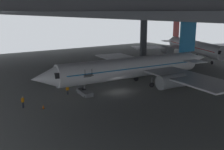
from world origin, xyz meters
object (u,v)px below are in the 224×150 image
object	(u,v)px
crew_worker_near_nose	(23,101)
baggage_tug	(188,82)
traffic_cone_orange	(43,107)
airplane_distant	(194,47)
boarding_stairs	(85,90)
crew_worker_by_stairs	(67,90)
airplane_main	(135,67)

from	to	relation	value
crew_worker_near_nose	baggage_tug	distance (m)	29.77
traffic_cone_orange	airplane_distant	bearing A→B (deg)	108.28
crew_worker_near_nose	traffic_cone_orange	distance (m)	3.09
baggage_tug	boarding_stairs	bearing A→B (deg)	-105.52
boarding_stairs	crew_worker_near_nose	size ratio (longest dim) A/B	2.69
crew_worker_by_stairs	traffic_cone_orange	distance (m)	7.03
boarding_stairs	airplane_distant	bearing A→B (deg)	108.22
airplane_distant	baggage_tug	world-z (taller)	airplane_distant
boarding_stairs	airplane_distant	size ratio (longest dim) A/B	0.14
airplane_main	boarding_stairs	bearing A→B (deg)	-90.26
airplane_main	crew_worker_near_nose	size ratio (longest dim) A/B	21.47
crew_worker_by_stairs	airplane_distant	size ratio (longest dim) A/B	0.05
crew_worker_near_nose	baggage_tug	size ratio (longest dim) A/B	0.77
traffic_cone_orange	airplane_main	bearing A→B (deg)	98.21
crew_worker_near_nose	crew_worker_by_stairs	size ratio (longest dim) A/B	1.11
crew_worker_by_stairs	baggage_tug	size ratio (longest dim) A/B	0.69
boarding_stairs	baggage_tug	world-z (taller)	boarding_stairs
boarding_stairs	crew_worker_by_stairs	bearing A→B (deg)	-122.13
airplane_main	boarding_stairs	size ratio (longest dim) A/B	7.97
crew_worker_by_stairs	airplane_distant	bearing A→B (deg)	105.56
crew_worker_near_nose	crew_worker_by_stairs	distance (m)	8.24
boarding_stairs	traffic_cone_orange	xyz separation A→B (m)	(2.70, -8.02, -0.44)
airplane_main	baggage_tug	xyz separation A→B (m)	(5.25, 8.68, -2.97)
traffic_cone_orange	baggage_tug	bearing A→B (deg)	84.53
crew_worker_near_nose	traffic_cone_orange	world-z (taller)	crew_worker_near_nose
airplane_main	boarding_stairs	xyz separation A→B (m)	(-0.05, -10.40, -2.76)
airplane_distant	boarding_stairs	bearing A→B (deg)	-71.78
crew_worker_by_stairs	traffic_cone_orange	bearing A→B (deg)	-52.76
boarding_stairs	airplane_distant	distance (m)	46.12
crew_worker_by_stairs	baggage_tug	xyz separation A→B (m)	(6.83, 21.52, -0.37)
crew_worker_by_stairs	crew_worker_near_nose	bearing A→B (deg)	-73.55
crew_worker_near_nose	airplane_distant	xyz separation A→B (m)	(-15.19, 54.09, 2.42)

